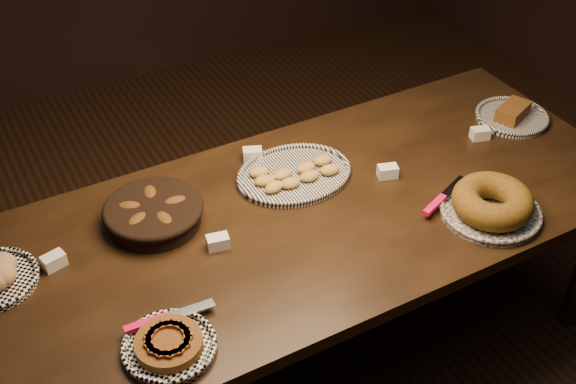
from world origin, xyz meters
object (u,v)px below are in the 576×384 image
buffet_table (304,229)px  madeleine_platter (294,174)px  apple_tart_plate (169,345)px  bundt_cake_plate (492,204)px

buffet_table → madeleine_platter: 0.22m
apple_tart_plate → madeleine_platter: (0.68, 0.51, -0.00)m
apple_tart_plate → bundt_cake_plate: bearing=-3.9°
apple_tart_plate → madeleine_platter: apple_tart_plate is taller
madeleine_platter → bundt_cake_plate: bundt_cake_plate is taller
buffet_table → bundt_cake_plate: (0.54, -0.31, 0.12)m
bundt_cake_plate → madeleine_platter: bearing=117.8°
apple_tart_plate → buffet_table: bearing=23.1°
apple_tart_plate → bundt_cake_plate: bundt_cake_plate is taller
madeleine_platter → bundt_cake_plate: bearing=-46.5°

